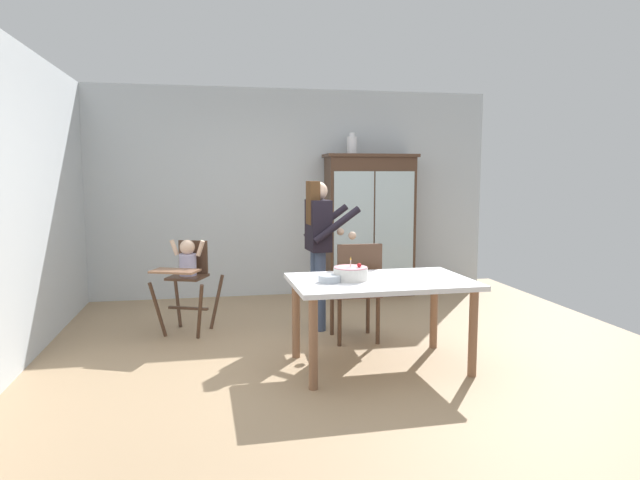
# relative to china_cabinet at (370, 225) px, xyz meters

# --- Properties ---
(ground_plane) EXTENTS (6.24, 6.24, 0.00)m
(ground_plane) POSITION_rel_china_cabinet_xyz_m (-0.99, -2.37, -0.94)
(ground_plane) COLOR tan
(wall_back) EXTENTS (5.32, 0.06, 2.70)m
(wall_back) POSITION_rel_china_cabinet_xyz_m (-0.99, 0.26, 0.41)
(wall_back) COLOR silver
(wall_back) RESTS_ON ground_plane
(wall_left) EXTENTS (0.06, 5.32, 2.70)m
(wall_left) POSITION_rel_china_cabinet_xyz_m (-3.62, -2.37, 0.41)
(wall_left) COLOR silver
(wall_left) RESTS_ON ground_plane
(china_cabinet) EXTENTS (1.20, 0.48, 1.86)m
(china_cabinet) POSITION_rel_china_cabinet_xyz_m (0.00, 0.00, 0.00)
(china_cabinet) COLOR #4C3323
(china_cabinet) RESTS_ON ground_plane
(ceramic_vase) EXTENTS (0.13, 0.13, 0.27)m
(ceramic_vase) POSITION_rel_china_cabinet_xyz_m (-0.25, 0.00, 1.04)
(ceramic_vase) COLOR white
(ceramic_vase) RESTS_ON china_cabinet
(high_chair_with_toddler) EXTENTS (0.75, 0.82, 0.95)m
(high_chair_with_toddler) POSITION_rel_china_cabinet_xyz_m (-2.29, -1.39, -0.28)
(high_chair_with_toddler) COLOR #4C3323
(high_chair_with_toddler) RESTS_ON ground_plane
(adult_person) EXTENTS (0.52, 0.51, 1.53)m
(adult_person) POSITION_rel_china_cabinet_xyz_m (-0.97, -1.49, 0.03)
(adult_person) COLOR #3D4C6B
(adult_person) RESTS_ON ground_plane
(dining_table) EXTENTS (1.49, 0.96, 0.74)m
(dining_table) POSITION_rel_china_cabinet_xyz_m (-0.69, -2.72, -0.29)
(dining_table) COLOR silver
(dining_table) RESTS_ON ground_plane
(birthday_cake) EXTENTS (0.28, 0.28, 0.19)m
(birthday_cake) POSITION_rel_china_cabinet_xyz_m (-0.94, -2.70, -0.14)
(birthday_cake) COLOR white
(birthday_cake) RESTS_ON dining_table
(serving_bowl) EXTENTS (0.18, 0.18, 0.05)m
(serving_bowl) POSITION_rel_china_cabinet_xyz_m (-1.13, -2.76, -0.17)
(serving_bowl) COLOR #B2BCC6
(serving_bowl) RESTS_ON dining_table
(dining_chair_far_side) EXTENTS (0.45, 0.45, 0.96)m
(dining_chair_far_side) POSITION_rel_china_cabinet_xyz_m (-0.71, -2.04, -0.38)
(dining_chair_far_side) COLOR #4C3323
(dining_chair_far_side) RESTS_ON ground_plane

